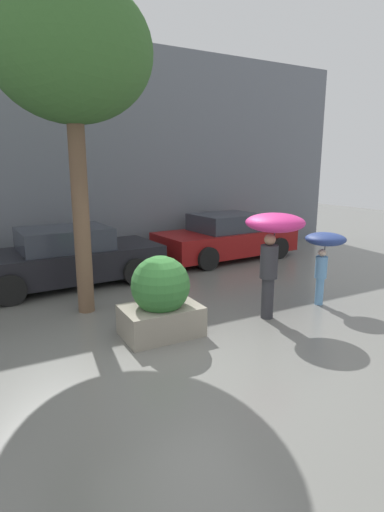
# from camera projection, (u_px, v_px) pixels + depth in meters

# --- Properties ---
(ground_plane) EXTENTS (40.00, 40.00, 0.00)m
(ground_plane) POSITION_uv_depth(u_px,v_px,m) (185.00, 355.00, 5.77)
(ground_plane) COLOR slate
(building_facade) EXTENTS (18.00, 0.30, 6.00)m
(building_facade) POSITION_uv_depth(u_px,v_px,m) (73.00, 154.00, 10.69)
(building_facade) COLOR slate
(building_facade) RESTS_ON ground
(planter_box) EXTENTS (1.23, 0.94, 1.31)m
(planter_box) POSITION_uv_depth(u_px,v_px,m) (160.00, 299.00, 6.35)
(planter_box) COLOR gray
(planter_box) RESTS_ON ground
(person_adult) EXTENTS (1.03, 1.03, 1.88)m
(person_adult) POSITION_uv_depth(u_px,v_px,m) (274.00, 234.00, 6.95)
(person_adult) COLOR #2D2D33
(person_adult) RESTS_ON ground
(person_child) EXTENTS (0.77, 0.77, 1.42)m
(person_child) POSITION_uv_depth(u_px,v_px,m) (325.00, 247.00, 7.71)
(person_child) COLOR #669ED1
(person_child) RESTS_ON ground
(parked_car_near) EXTENTS (4.41, 2.21, 1.32)m
(parked_car_near) POSITION_uv_depth(u_px,v_px,m) (66.00, 258.00, 9.16)
(parked_car_near) COLOR black
(parked_car_near) RESTS_ON ground
(parked_car_far) EXTENTS (4.26, 2.25, 1.32)m
(parked_car_far) POSITION_uv_depth(u_px,v_px,m) (226.00, 238.00, 11.80)
(parked_car_far) COLOR maroon
(parked_car_far) RESTS_ON ground
(street_tree) EXTENTS (2.71, 2.71, 5.67)m
(street_tree) POSITION_uv_depth(u_px,v_px,m) (71.00, 55.00, 6.57)
(street_tree) COLOR brown
(street_tree) RESTS_ON ground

